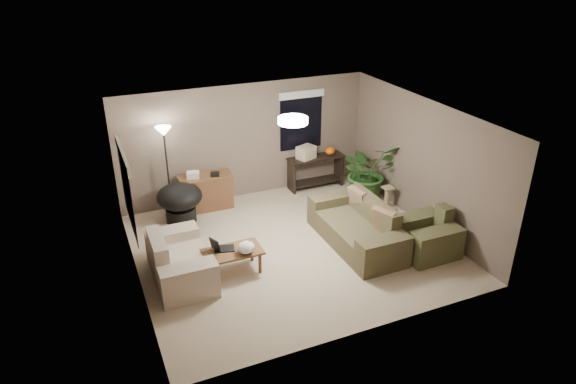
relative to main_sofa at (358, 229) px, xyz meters
name	(u,v)px	position (x,y,z in m)	size (l,w,h in m)	color
room_shell	(293,186)	(-1.18, 0.33, 0.96)	(5.50, 5.50, 5.50)	#C0AA8E
main_sofa	(358,229)	(0.00, 0.00, 0.00)	(0.95, 2.20, 0.85)	#49432C
throw_pillows	(371,210)	(0.26, 0.00, 0.36)	(0.39, 1.39, 0.47)	#8C7251
loveseat	(179,263)	(-3.30, 0.20, 0.00)	(0.90, 1.60, 0.85)	beige
armchair	(426,237)	(0.98, -0.74, 0.00)	(0.95, 1.00, 0.85)	#4C4D2E
coffee_table	(232,254)	(-2.43, 0.01, 0.06)	(1.00, 0.55, 0.42)	brown
laptop	(220,247)	(-2.59, 0.11, 0.19)	(0.42, 0.31, 0.24)	black
plastic_bag	(246,247)	(-2.23, -0.14, 0.23)	(0.29, 0.26, 0.20)	white
desk	(206,192)	(-2.20, 2.51, 0.08)	(1.10, 0.50, 0.75)	brown
desk_papers	(198,175)	(-2.35, 2.50, 0.51)	(0.72, 0.31, 0.12)	silver
console_table	(316,170)	(0.38, 2.56, 0.14)	(1.30, 0.40, 0.75)	black
pumpkin	(330,151)	(0.73, 2.56, 0.55)	(0.22, 0.22, 0.18)	orange
cardboard_box	(306,152)	(0.13, 2.56, 0.60)	(0.38, 0.29, 0.29)	beige
papasan_chair	(180,200)	(-2.82, 2.16, 0.17)	(0.91, 0.91, 0.80)	black
floor_lamp	(165,142)	(-2.95, 2.49, 1.30)	(0.32, 0.32, 1.91)	black
ceiling_fixture	(293,121)	(-1.18, 0.33, 2.15)	(0.50, 0.50, 0.10)	white
houseplant	(367,178)	(1.13, 1.55, 0.21)	(1.18, 1.31, 1.02)	#2D5923
cat_scratching_post	(387,199)	(1.29, 0.98, -0.08)	(0.32, 0.32, 0.50)	tan
window_left	(125,177)	(-3.91, 0.63, 1.49)	(0.05, 1.56, 1.33)	black
window_back	(301,111)	(0.12, 2.81, 1.49)	(1.06, 0.05, 1.33)	black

